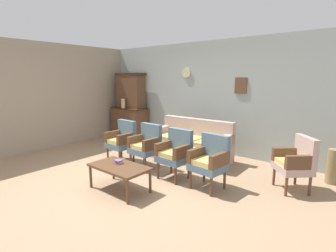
{
  "coord_description": "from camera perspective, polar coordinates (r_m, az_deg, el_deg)",
  "views": [
    {
      "loc": [
        3.34,
        -2.96,
        1.83
      ],
      "look_at": [
        0.05,
        1.04,
        0.85
      ],
      "focal_mm": 27.49,
      "sensor_mm": 36.0,
      "label": 1
    }
  ],
  "objects": [
    {
      "name": "coffee_table",
      "position": [
        4.31,
        -10.74,
        -9.21
      ],
      "size": [
        1.0,
        0.56,
        0.42
      ],
      "color": "brown",
      "rests_on": "ground"
    },
    {
      "name": "floor_vase_by_wall",
      "position": [
        5.35,
        32.66,
        -7.56
      ],
      "size": [
        0.19,
        0.19,
        0.61
      ],
      "primitive_type": "cylinder",
      "color": "olive",
      "rests_on": "ground"
    },
    {
      "name": "wall_left_side",
      "position": [
        7.22,
        -26.41,
        5.8
      ],
      "size": [
        0.06,
        5.2,
        2.7
      ],
      "primitive_type": "cube",
      "color": "gray",
      "rests_on": "ground"
    },
    {
      "name": "book_stack_on_table",
      "position": [
        4.39,
        -10.84,
        -7.74
      ],
      "size": [
        0.13,
        0.11,
        0.06
      ],
      "color": "#747AAE",
      "rests_on": "coffee_table"
    },
    {
      "name": "armchair_near_cabinet",
      "position": [
        4.34,
        9.24,
        -7.3
      ],
      "size": [
        0.56,
        0.54,
        0.9
      ],
      "color": "slate",
      "rests_on": "ground"
    },
    {
      "name": "floral_couch",
      "position": [
        5.82,
        5.01,
        -4.3
      ],
      "size": [
        1.83,
        0.85,
        0.9
      ],
      "color": "tan",
      "rests_on": "ground"
    },
    {
      "name": "vase_on_cabinet",
      "position": [
        7.76,
        -9.88,
        4.96
      ],
      "size": [
        0.13,
        0.13,
        0.28
      ],
      "primitive_type": "cylinder",
      "color": "#CEB583",
      "rests_on": "side_cabinet"
    },
    {
      "name": "cabinet_upper_hutch",
      "position": [
        7.86,
        -8.26,
        7.85
      ],
      "size": [
        0.99,
        0.38,
        1.03
      ],
      "color": "brown",
      "rests_on": "side_cabinet"
    },
    {
      "name": "wall_back_with_decor",
      "position": [
        6.53,
        8.59,
        6.4
      ],
      "size": [
        6.4,
        0.09,
        2.7
      ],
      "color": "#939E99",
      "rests_on": "ground"
    },
    {
      "name": "side_cabinet",
      "position": [
        7.91,
        -8.5,
        0.68
      ],
      "size": [
        1.16,
        0.55,
        0.93
      ],
      "color": "brown",
      "rests_on": "ground"
    },
    {
      "name": "ground_plane",
      "position": [
        4.83,
        -8.54,
        -11.7
      ],
      "size": [
        7.68,
        7.68,
        0.0
      ],
      "primitive_type": "plane",
      "color": "#997A5B"
    },
    {
      "name": "armchair_by_doorway",
      "position": [
        5.73,
        -10.19,
        -2.88
      ],
      "size": [
        0.54,
        0.51,
        0.9
      ],
      "color": "slate",
      "rests_on": "ground"
    },
    {
      "name": "armchair_near_couch_end",
      "position": [
        5.24,
        -4.87,
        -4.04
      ],
      "size": [
        0.53,
        0.5,
        0.9
      ],
      "color": "slate",
      "rests_on": "ground"
    },
    {
      "name": "wingback_chair_by_fireplace",
      "position": [
        4.68,
        26.48,
        -6.96
      ],
      "size": [
        0.71,
        0.71,
        0.9
      ],
      "color": "tan",
      "rests_on": "ground"
    },
    {
      "name": "armchair_row_middle",
      "position": [
        4.71,
        1.58,
        -5.7
      ],
      "size": [
        0.54,
        0.51,
        0.9
      ],
      "color": "slate",
      "rests_on": "ground"
    }
  ]
}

